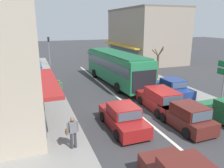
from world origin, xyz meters
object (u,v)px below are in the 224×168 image
object	(u,v)px
traffic_light_downstreet	(49,46)
street_tree_right	(158,65)
city_bus	(116,66)
pedestrian_browsing_midblock	(59,88)
hatchback_queue_gap_filler	(187,117)
pedestrian_with_handbag_near	(73,131)
wagon_adjacent_lane_trail	(160,100)
sedan_behind_bus_mid	(123,118)
parked_hatchback_kerb_third	(139,74)
parked_sedan_kerb_second	(172,88)

from	to	relation	value
traffic_light_downstreet	street_tree_right	bearing A→B (deg)	-51.27
city_bus	pedestrian_browsing_midblock	xyz separation A→B (m)	(-6.26, -3.32, -0.81)
hatchback_queue_gap_filler	pedestrian_with_handbag_near	xyz separation A→B (m)	(-6.80, -0.06, 0.36)
pedestrian_browsing_midblock	hatchback_queue_gap_filler	bearing A→B (deg)	-49.27
wagon_adjacent_lane_trail	street_tree_right	world-z (taller)	street_tree_right
traffic_light_downstreet	hatchback_queue_gap_filler	bearing A→B (deg)	-76.25
hatchback_queue_gap_filler	traffic_light_downstreet	size ratio (longest dim) A/B	0.89
sedan_behind_bus_mid	parked_hatchback_kerb_third	world-z (taller)	parked_hatchback_kerb_third
wagon_adjacent_lane_trail	pedestrian_with_handbag_near	distance (m)	7.57
parked_sedan_kerb_second	traffic_light_downstreet	bearing A→B (deg)	115.57
parked_sedan_kerb_second	sedan_behind_bus_mid	bearing A→B (deg)	-146.93
hatchback_queue_gap_filler	pedestrian_with_handbag_near	distance (m)	6.81
city_bus	wagon_adjacent_lane_trail	size ratio (longest dim) A/B	2.40
parked_sedan_kerb_second	pedestrian_browsing_midblock	distance (m)	9.57
parked_hatchback_kerb_third	hatchback_queue_gap_filler	bearing A→B (deg)	-103.14
sedan_behind_bus_mid	parked_sedan_kerb_second	distance (m)	7.68
parked_sedan_kerb_second	parked_hatchback_kerb_third	size ratio (longest dim) A/B	1.13
city_bus	pedestrian_browsing_midblock	distance (m)	7.13
parked_hatchback_kerb_third	city_bus	bearing A→B (deg)	-169.28
wagon_adjacent_lane_trail	parked_sedan_kerb_second	bearing A→B (deg)	41.81
wagon_adjacent_lane_trail	street_tree_right	bearing A→B (deg)	59.60
wagon_adjacent_lane_trail	parked_hatchback_kerb_third	xyz separation A→B (m)	(2.55, 8.35, -0.04)
pedestrian_browsing_midblock	street_tree_right	bearing A→B (deg)	15.83
wagon_adjacent_lane_trail	pedestrian_browsing_midblock	xyz separation A→B (m)	(-6.58, 4.49, 0.32)
hatchback_queue_gap_filler	pedestrian_with_handbag_near	size ratio (longest dim) A/B	2.29
street_tree_right	wagon_adjacent_lane_trail	bearing A→B (deg)	-120.40
city_bus	wagon_adjacent_lane_trail	distance (m)	7.89
parked_sedan_kerb_second	pedestrian_browsing_midblock	world-z (taller)	pedestrian_browsing_midblock
sedan_behind_bus_mid	hatchback_queue_gap_filler	world-z (taller)	hatchback_queue_gap_filler
sedan_behind_bus_mid	hatchback_queue_gap_filler	size ratio (longest dim) A/B	1.13
pedestrian_with_handbag_near	parked_hatchback_kerb_third	bearing A→B (deg)	50.43
hatchback_queue_gap_filler	parked_hatchback_kerb_third	distance (m)	11.69
parked_hatchback_kerb_third	traffic_light_downstreet	world-z (taller)	traffic_light_downstreet
street_tree_right	pedestrian_with_handbag_near	distance (m)	15.64
sedan_behind_bus_mid	parked_sedan_kerb_second	size ratio (longest dim) A/B	1.00
sedan_behind_bus_mid	parked_hatchback_kerb_third	size ratio (longest dim) A/B	1.14
parked_hatchback_kerb_third	traffic_light_downstreet	size ratio (longest dim) A/B	0.88
parked_sedan_kerb_second	parked_hatchback_kerb_third	distance (m)	5.88
wagon_adjacent_lane_trail	parked_sedan_kerb_second	xyz separation A→B (m)	(2.77, 2.47, -0.08)
pedestrian_with_handbag_near	sedan_behind_bus_mid	bearing A→B (deg)	23.03
hatchback_queue_gap_filler	parked_hatchback_kerb_third	xyz separation A→B (m)	(2.66, 11.38, 0.00)
hatchback_queue_gap_filler	sedan_behind_bus_mid	bearing A→B (deg)	159.68
traffic_light_downstreet	street_tree_right	world-z (taller)	traffic_light_downstreet
street_tree_right	pedestrian_browsing_midblock	bearing A→B (deg)	-164.17
city_bus	street_tree_right	xyz separation A→B (m)	(4.80, -0.18, -0.16)
hatchback_queue_gap_filler	pedestrian_browsing_midblock	bearing A→B (deg)	130.73
wagon_adjacent_lane_trail	parked_hatchback_kerb_third	distance (m)	8.73
sedan_behind_bus_mid	traffic_light_downstreet	distance (m)	22.46
parked_sedan_kerb_second	traffic_light_downstreet	xyz separation A→B (m)	(-8.64, 18.05, 2.19)
traffic_light_downstreet	pedestrian_browsing_midblock	xyz separation A→B (m)	(-0.71, -16.04, -1.79)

